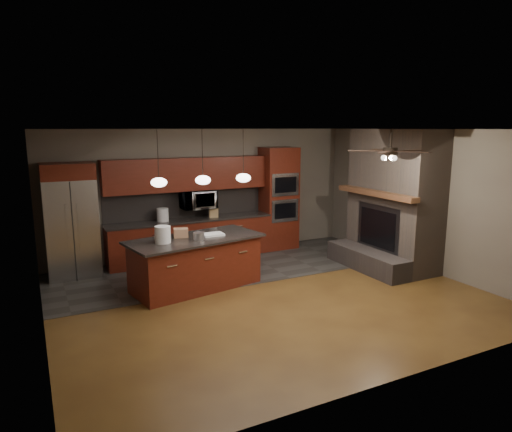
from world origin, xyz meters
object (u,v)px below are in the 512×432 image
white_bucket (163,235)px  paint_can (199,236)px  counter_bucket (163,215)px  oven_tower (279,199)px  refrigerator (71,221)px  counter_box (214,212)px  microwave (198,199)px  kitchen_island (196,263)px  cardboard_box (181,233)px  paint_tray (213,234)px

white_bucket → paint_can: (0.62, -0.07, -0.08)m
paint_can → counter_bucket: bearing=93.2°
oven_tower → counter_bucket: (-2.78, 0.01, -0.15)m
refrigerator → counter_box: size_ratio=10.23×
counter_bucket → oven_tower: bearing=-0.2°
microwave → white_bucket: 2.33m
kitchen_island → cardboard_box: size_ratio=10.14×
paint_can → counter_bucket: size_ratio=0.71×
microwave → counter_bucket: microwave is taller
kitchen_island → microwave: bearing=58.1°
refrigerator → paint_can: (1.90, -1.85, -0.11)m
refrigerator → counter_box: (2.91, 0.03, -0.08)m
cardboard_box → counter_box: (1.23, 1.56, 0.01)m
white_bucket → cardboard_box: white_bucket is taller
kitchen_island → paint_can: size_ratio=12.97×
white_bucket → cardboard_box: bearing=32.9°
counter_box → oven_tower: bearing=16.1°
cardboard_box → counter_box: counter_box is taller
paint_tray → kitchen_island: bearing=-174.9°
microwave → counter_bucket: (-0.80, -0.05, -0.26)m
paint_can → kitchen_island: bearing=94.6°
refrigerator → white_bucket: (1.28, -1.78, -0.03)m
kitchen_island → paint_tray: 0.59m
counter_box → paint_can: bearing=-103.6°
refrigerator → paint_can: bearing=-44.2°
refrigerator → kitchen_island: 2.60m
microwave → cardboard_box: 1.92m
counter_bucket → counter_box: size_ratio=1.28×
oven_tower → paint_can: oven_tower is taller
white_bucket → counter_box: 2.44m
microwave → refrigerator: (-2.59, -0.13, -0.21)m
white_bucket → paint_can: 0.62m
kitchen_island → paint_can: paint_can is taller
oven_tower → refrigerator: bearing=-179.1°
counter_box → refrigerator: bearing=-164.7°
paint_can → counter_bucket: counter_bucket is taller
white_bucket → paint_can: size_ratio=1.48×
refrigerator → cardboard_box: 2.27m
kitchen_island → paint_tray: bearing=-6.7°
microwave → counter_box: (0.31, -0.10, -0.29)m
oven_tower → white_bucket: bearing=-150.6°
refrigerator → paint_tray: (2.23, -1.66, -0.15)m
paint_tray → cardboard_box: size_ratio=1.51×
paint_tray → cardboard_box: cardboard_box is taller
refrigerator → oven_tower: bearing=0.9°
paint_can → counter_bucket: (-0.11, 1.93, 0.05)m
refrigerator → paint_can: refrigerator is taller
cardboard_box → counter_bucket: (0.11, 1.61, 0.04)m
white_bucket → counter_bucket: (0.51, 1.86, -0.03)m
paint_tray → counter_bucket: size_ratio=1.36×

